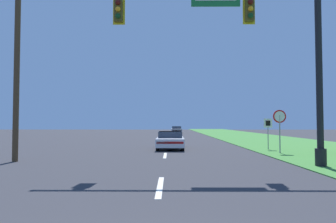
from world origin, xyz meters
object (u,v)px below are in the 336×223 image
object	(u,v)px
far_car	(177,130)
car_ahead	(170,140)
route_sign_post	(268,127)
utility_pole_near	(17,59)
signal_mast	(262,46)
stop_sign	(280,122)

from	to	relation	value
far_car	car_ahead	bearing A→B (deg)	-91.93
route_sign_post	utility_pole_near	bearing A→B (deg)	-155.99
signal_mast	utility_pole_near	size ratio (longest dim) A/B	1.05
car_ahead	stop_sign	world-z (taller)	stop_sign
signal_mast	far_car	world-z (taller)	signal_mast
stop_sign	utility_pole_near	bearing A→B (deg)	-164.71
car_ahead	route_sign_post	xyz separation A→B (m)	(6.47, -0.89, 0.92)
route_sign_post	signal_mast	bearing A→B (deg)	-109.28
signal_mast	far_car	distance (m)	41.28
signal_mast	car_ahead	distance (m)	10.30
far_car	stop_sign	distance (m)	36.12
car_ahead	route_sign_post	world-z (taller)	route_sign_post
signal_mast	far_car	xyz separation A→B (m)	(-2.71, 40.96, -4.37)
car_ahead	stop_sign	size ratio (longest dim) A/B	1.78
route_sign_post	utility_pole_near	size ratio (longest dim) A/B	0.22
stop_sign	route_sign_post	bearing A→B (deg)	87.90
signal_mast	route_sign_post	bearing A→B (deg)	70.72
route_sign_post	far_car	bearing A→B (deg)	99.16
car_ahead	far_car	xyz separation A→B (m)	(1.10, 32.45, 0.00)
utility_pole_near	route_sign_post	bearing A→B (deg)	24.01
signal_mast	far_car	size ratio (longest dim) A/B	2.14
signal_mast	stop_sign	distance (m)	6.63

